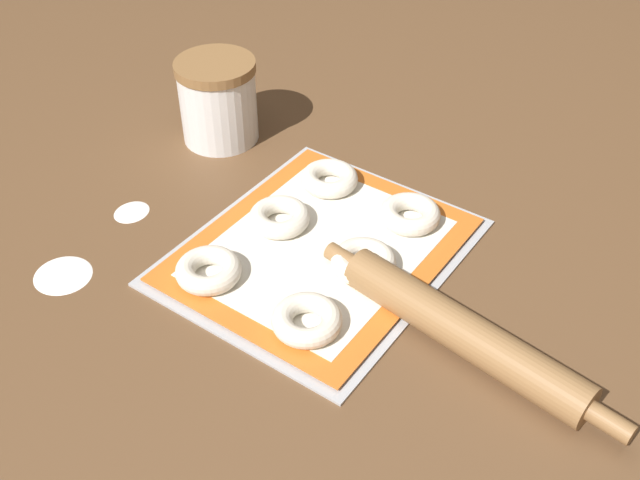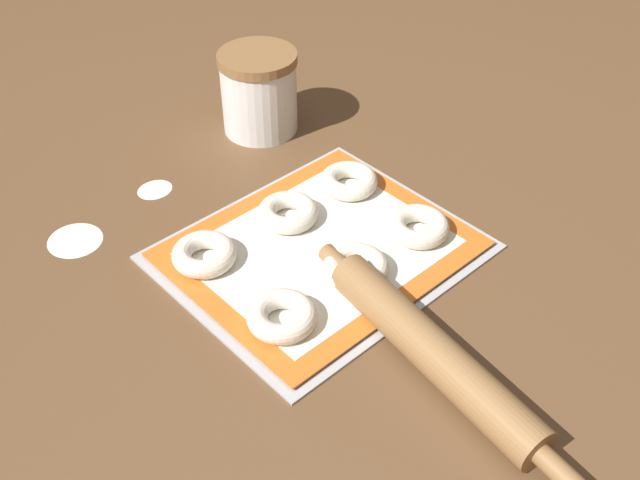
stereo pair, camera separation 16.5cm
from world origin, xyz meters
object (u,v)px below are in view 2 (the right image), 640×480
baking_tray (320,251)px  bagel_back_center (288,212)px  flour_canister (259,92)px  rolling_pin (433,352)px  bagel_front_left (282,316)px  bagel_back_left (204,254)px  bagel_front_center (356,267)px  bagel_back_right (349,181)px  bagel_front_right (418,226)px

baking_tray → bagel_back_center: (0.01, 0.08, 0.02)m
baking_tray → flour_canister: (0.15, 0.31, 0.07)m
rolling_pin → bagel_back_center: bearing=81.0°
bagel_front_left → bagel_back_left: bearing=90.8°
bagel_front_center → rolling_pin: rolling_pin is taller
bagel_back_center → rolling_pin: rolling_pin is taller
bagel_back_center → bagel_back_right: size_ratio=1.00×
bagel_back_center → rolling_pin: size_ratio=0.20×
bagel_front_right → bagel_back_left: same height
bagel_back_center → bagel_front_center: bearing=-94.0°
baking_tray → bagel_back_left: 0.16m
bagel_back_left → bagel_back_center: bearing=-3.3°
flour_canister → bagel_back_left: bearing=-141.5°
bagel_front_left → flour_canister: bearing=53.8°
rolling_pin → bagel_front_left: bearing=118.8°
bagel_front_center → bagel_back_right: bearing=48.3°
bagel_front_left → bagel_front_center: bearing=0.4°
bagel_back_left → bagel_back_center: same height
bagel_front_left → rolling_pin: size_ratio=0.20×
bagel_front_left → flour_canister: (0.28, 0.39, 0.05)m
bagel_front_center → rolling_pin: bearing=-103.3°
bagel_back_center → rolling_pin: (-0.05, -0.32, 0.00)m
bagel_back_left → bagel_front_left: bearing=-89.2°
bagel_back_right → rolling_pin: 0.36m
bagel_front_left → bagel_back_right: 0.30m
bagel_front_center → rolling_pin: 0.17m
bagel_front_right → bagel_back_right: 0.15m
baking_tray → bagel_front_center: (-0.00, -0.07, 0.02)m
bagel_front_center → bagel_back_left: (-0.13, 0.16, 0.00)m
bagel_front_left → bagel_back_center: same height
bagel_front_center → rolling_pin: size_ratio=0.20×
bagel_front_left → bagel_back_left: size_ratio=1.00×
bagel_front_center → bagel_front_right: size_ratio=1.00×
baking_tray → bagel_back_center: size_ratio=4.58×
bagel_front_left → bagel_front_right: 0.26m
bagel_front_center → flour_canister: bearing=68.5°
bagel_front_left → bagel_back_left: (-0.00, 0.16, 0.00)m
flour_canister → bagel_back_center: bearing=-121.0°
bagel_front_right → bagel_back_center: bearing=127.4°
baking_tray → bagel_front_center: bagel_front_center is taller
bagel_front_center → bagel_back_center: same height
baking_tray → bagel_front_center: bearing=-92.2°
bagel_front_right → bagel_back_right: bearing=88.2°
bagel_back_left → rolling_pin: bearing=-74.0°
flour_canister → rolling_pin: 0.59m
bagel_back_right → rolling_pin: rolling_pin is taller
bagel_front_left → bagel_front_right: bearing=0.3°
baking_tray → rolling_pin: bearing=-100.0°
bagel_front_right → bagel_back_left: bearing=148.5°
bagel_front_center → bagel_back_left: bearing=130.0°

